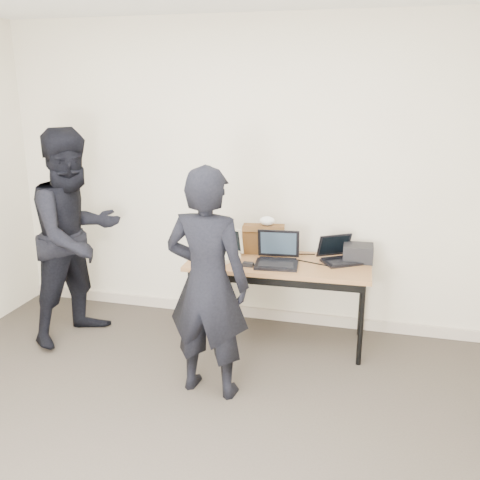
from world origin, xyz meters
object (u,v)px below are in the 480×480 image
(desk, at_px, (279,269))
(laptop_right, at_px, (339,256))
(leather_satchel, at_px, (264,238))
(person_typist, at_px, (207,284))
(laptop_center, at_px, (277,257))
(person_observer, at_px, (76,236))
(laptop_beige, at_px, (220,252))
(equipment_box, at_px, (358,253))

(desk, relative_size, laptop_right, 3.84)
(desk, bearing_deg, laptop_right, 14.78)
(leather_satchel, xyz_separation_m, person_typist, (-0.16, -1.10, -0.03))
(laptop_center, distance_m, leather_satchel, 0.33)
(leather_satchel, bearing_deg, person_typist, -106.67)
(laptop_right, distance_m, person_observer, 2.20)
(leather_satchel, bearing_deg, laptop_beige, -151.83)
(laptop_beige, xyz_separation_m, person_typist, (0.17, -0.86, 0.05))
(equipment_box, bearing_deg, laptop_center, -159.29)
(laptop_beige, relative_size, laptop_right, 1.02)
(leather_satchel, xyz_separation_m, equipment_box, (0.81, -0.04, -0.06))
(leather_satchel, relative_size, person_observer, 0.21)
(laptop_right, bearing_deg, laptop_beige, 156.57)
(person_typist, bearing_deg, person_observer, -17.69)
(desk, xyz_separation_m, equipment_box, (0.63, 0.19, 0.13))
(desk, height_order, person_typist, person_typist)
(laptop_right, xyz_separation_m, equipment_box, (0.15, 0.05, 0.02))
(person_typist, bearing_deg, desk, -105.67)
(desk, bearing_deg, person_typist, -112.87)
(laptop_beige, height_order, equipment_box, laptop_beige)
(person_observer, bearing_deg, laptop_beige, -54.12)
(person_observer, bearing_deg, leather_satchel, -48.34)
(laptop_center, distance_m, person_observer, 1.70)
(laptop_center, relative_size, laptop_right, 0.94)
(desk, distance_m, laptop_right, 0.51)
(leather_satchel, bearing_deg, equipment_box, -11.08)
(laptop_beige, xyz_separation_m, laptop_right, (0.98, 0.16, -0.00))
(laptop_center, relative_size, person_typist, 0.23)
(desk, xyz_separation_m, laptop_beige, (-0.51, -0.02, 0.11))
(desk, distance_m, person_observer, 1.72)
(leather_satchel, bearing_deg, person_observer, -169.20)
(desk, distance_m, laptop_center, 0.13)
(person_typist, relative_size, person_observer, 0.91)
(equipment_box, distance_m, person_typist, 1.44)
(desk, distance_m, leather_satchel, 0.34)
(laptop_beige, relative_size, equipment_box, 1.67)
(leather_satchel, bearing_deg, laptop_right, -16.04)
(laptop_beige, height_order, leather_satchel, leather_satchel)
(equipment_box, bearing_deg, laptop_beige, -169.63)
(person_typist, bearing_deg, leather_satchel, -92.70)
(leather_satchel, relative_size, equipment_box, 1.57)
(desk, relative_size, equipment_box, 6.26)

